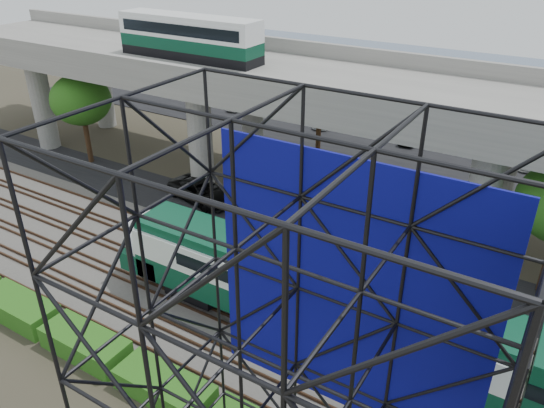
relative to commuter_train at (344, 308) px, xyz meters
The scene contains 12 objects.
ground 7.38m from the commuter_train, 162.89° to the right, with size 140.00×140.00×0.00m, color #474233.
ballast_bed 7.07m from the commuter_train, behind, with size 90.00×12.00×0.20m, color slate.
service_road 11.07m from the commuter_train, 127.39° to the left, with size 90.00×5.00×0.08m, color black.
parking_lot 32.78m from the commuter_train, 101.48° to the left, with size 90.00×18.00×0.08m, color black.
harbor_water 54.46m from the commuter_train, 96.86° to the left, with size 140.00×40.00×0.03m, color #485C76.
rail_tracks 7.00m from the commuter_train, behind, with size 90.00×9.52×0.16m.
commuter_train is the anchor object (origin of this frame).
overpass 16.74m from the commuter_train, 118.09° to the left, with size 80.00×12.00×12.40m.
hedge_strip 8.67m from the commuter_train, 131.08° to the right, with size 34.60×1.80×1.20m.
trees 18.24m from the commuter_train, 128.24° to the left, with size 40.94×16.94×7.69m.
suv 18.29m from the commuter_train, 149.38° to the left, with size 2.62×5.69×1.58m, color black.
parked_cars 32.20m from the commuter_train, 102.73° to the left, with size 39.78×9.38×1.30m.
Camera 1 is at (13.73, -16.08, 18.41)m, focal length 35.00 mm.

